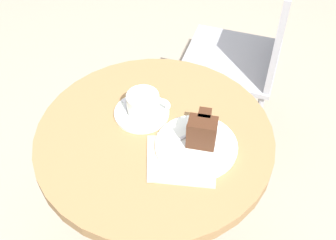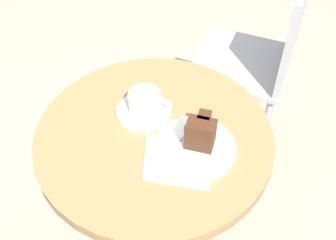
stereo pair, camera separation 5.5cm
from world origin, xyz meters
name	(u,v)px [view 2 (the right image)]	position (x,y,z in m)	size (l,w,h in m)	color
cafe_table	(155,163)	(0.00, 0.00, 0.59)	(0.65, 0.65, 0.72)	olive
saucer	(143,111)	(-0.05, 0.07, 0.73)	(0.16, 0.16, 0.01)	silver
coffee_cup	(145,102)	(-0.04, 0.07, 0.76)	(0.12, 0.09, 0.06)	silver
teaspoon	(128,105)	(-0.09, 0.08, 0.73)	(0.03, 0.10, 0.00)	silver
cake_plate	(195,147)	(0.12, -0.03, 0.73)	(0.22, 0.22, 0.01)	silver
cake_slice	(201,133)	(0.13, -0.02, 0.77)	(0.08, 0.09, 0.08)	#422619
fork	(199,131)	(0.12, 0.02, 0.74)	(0.12, 0.11, 0.00)	silver
napkin	(178,159)	(0.08, -0.08, 0.72)	(0.19, 0.17, 0.00)	beige
cafe_chair	(264,55)	(0.30, 0.66, 0.53)	(0.45, 0.45, 0.88)	#9E9EA3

